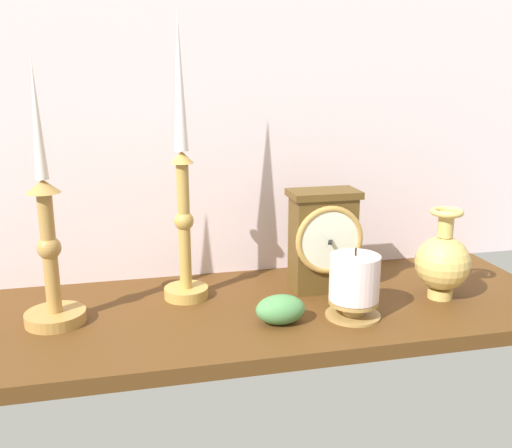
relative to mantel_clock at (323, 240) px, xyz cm
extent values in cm
cube|color=#533214|center=(-11.78, -4.67, -10.40)|extent=(100.00, 36.00, 2.40)
cube|color=silver|center=(-11.78, 13.83, 23.30)|extent=(120.00, 2.00, 65.00)
cube|color=#563D19|center=(0.00, 0.49, -0.87)|extent=(10.70, 6.30, 16.67)
cube|color=#563D19|center=(0.00, 0.49, 8.07)|extent=(11.98, 7.06, 1.20)
torus|color=#BB8F47|center=(0.00, -3.06, 0.80)|extent=(11.94, 1.09, 11.94)
cylinder|color=silver|center=(0.00, -3.16, 0.80)|extent=(9.98, 0.40, 9.98)
cube|color=black|center=(0.00, -3.46, 0.80)|extent=(2.06, 3.72, 0.30)
cylinder|color=#AF8241|center=(-44.64, -4.02, -8.30)|extent=(9.17, 9.17, 1.80)
cylinder|color=#AF8241|center=(-44.64, -4.02, 1.89)|extent=(2.23, 2.23, 18.58)
sphere|color=#AF8241|center=(-44.64, -4.02, 2.82)|extent=(3.57, 3.57, 3.57)
cone|color=#AF8241|center=(-44.64, -4.02, 12.18)|extent=(4.97, 4.97, 2.00)
cone|color=silver|center=(-44.64, -4.02, 21.81)|extent=(1.92, 1.92, 17.26)
cylinder|color=#BB9246|center=(-23.90, 1.75, -8.30)|extent=(7.50, 7.50, 1.80)
cylinder|color=#BB9246|center=(-23.90, 1.75, 3.28)|extent=(2.05, 2.05, 21.36)
sphere|color=#BB9246|center=(-23.90, 1.75, 4.34)|extent=(3.28, 3.28, 3.28)
cone|color=#BB9246|center=(-23.90, 1.75, 14.95)|extent=(3.82, 3.82, 2.00)
cone|color=white|center=(-23.90, 1.75, 26.93)|extent=(2.27, 2.27, 21.95)
cylinder|color=#D8B660|center=(18.41, -8.18, -8.40)|extent=(4.15, 4.15, 1.60)
sphere|color=#D8B660|center=(18.41, -8.18, -2.99)|extent=(9.23, 9.23, 9.23)
cylinder|color=#D8B660|center=(18.41, -8.18, 3.74)|extent=(2.58, 2.58, 4.24)
torus|color=#D8B660|center=(18.41, -8.18, 5.86)|extent=(5.42, 5.42, 0.98)
cylinder|color=#AA8547|center=(0.87, -12.18, -7.95)|extent=(3.48, 3.48, 2.51)
cylinder|color=#AA8547|center=(0.87, -12.18, -8.80)|extent=(8.70, 8.70, 0.80)
cylinder|color=#AA8547|center=(0.87, -12.18, -6.70)|extent=(7.83, 7.83, 0.60)
cylinder|color=silver|center=(0.87, -12.18, -2.72)|extent=(7.83, 7.83, 7.16)
cylinder|color=black|center=(0.87, -12.18, 1.46)|extent=(0.30, 0.30, 1.20)
ellipsoid|color=#4C884B|center=(-10.98, -12.06, -6.95)|extent=(7.69, 5.38, 4.50)
camera|label=1|loc=(-32.92, -90.22, 27.83)|focal=40.09mm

